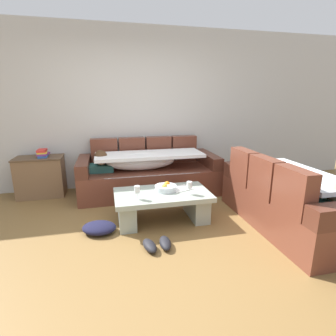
# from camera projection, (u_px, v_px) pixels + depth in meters

# --- Properties ---
(ground_plane) EXTENTS (14.00, 14.00, 0.00)m
(ground_plane) POSITION_uv_depth(u_px,v_px,m) (151.00, 243.00, 2.87)
(ground_plane) COLOR brown
(back_wall) EXTENTS (9.00, 0.10, 2.70)m
(back_wall) POSITION_uv_depth(u_px,v_px,m) (129.00, 109.00, 4.54)
(back_wall) COLOR #BCBBB6
(back_wall) RESTS_ON ground_plane
(couch_along_wall) EXTENTS (2.23, 0.92, 0.88)m
(couch_along_wall) POSITION_uv_depth(u_px,v_px,m) (147.00, 173.00, 4.36)
(couch_along_wall) COLOR brown
(couch_along_wall) RESTS_ON ground_plane
(couch_near_window) EXTENTS (0.92, 1.85, 0.88)m
(couch_near_window) POSITION_uv_depth(u_px,v_px,m) (289.00, 200.00, 3.20)
(couch_near_window) COLOR brown
(couch_near_window) RESTS_ON ground_plane
(coffee_table) EXTENTS (1.20, 0.68, 0.38)m
(coffee_table) POSITION_uv_depth(u_px,v_px,m) (162.00, 203.00, 3.36)
(coffee_table) COLOR #97A496
(coffee_table) RESTS_ON ground_plane
(fruit_bowl) EXTENTS (0.28, 0.28, 0.10)m
(fruit_bowl) POSITION_uv_depth(u_px,v_px,m) (166.00, 188.00, 3.38)
(fruit_bowl) COLOR silver
(fruit_bowl) RESTS_ON coffee_table
(wine_glass_near_left) EXTENTS (0.07, 0.07, 0.17)m
(wine_glass_near_left) POSITION_uv_depth(u_px,v_px,m) (137.00, 190.00, 3.07)
(wine_glass_near_left) COLOR silver
(wine_glass_near_left) RESTS_ON coffee_table
(wine_glass_near_right) EXTENTS (0.07, 0.07, 0.17)m
(wine_glass_near_right) POSITION_uv_depth(u_px,v_px,m) (189.00, 186.00, 3.23)
(wine_glass_near_right) COLOR silver
(wine_glass_near_right) RESTS_ON coffee_table
(open_magazine) EXTENTS (0.33, 0.29, 0.01)m
(open_magazine) POSITION_uv_depth(u_px,v_px,m) (181.00, 188.00, 3.45)
(open_magazine) COLOR white
(open_magazine) RESTS_ON coffee_table
(side_cabinet) EXTENTS (0.72, 0.44, 0.64)m
(side_cabinet) POSITION_uv_depth(u_px,v_px,m) (41.00, 177.00, 4.20)
(side_cabinet) COLOR brown
(side_cabinet) RESTS_ON ground_plane
(book_stack_on_cabinet) EXTENTS (0.18, 0.24, 0.12)m
(book_stack_on_cabinet) POSITION_uv_depth(u_px,v_px,m) (43.00, 153.00, 4.11)
(book_stack_on_cabinet) COLOR #2D569E
(book_stack_on_cabinet) RESTS_ON side_cabinet
(pair_of_shoes) EXTENTS (0.32, 0.30, 0.09)m
(pair_of_shoes) POSITION_uv_depth(u_px,v_px,m) (157.00, 244.00, 2.76)
(pair_of_shoes) COLOR black
(pair_of_shoes) RESTS_ON ground_plane
(crumpled_garment) EXTENTS (0.48, 0.43, 0.12)m
(crumpled_garment) POSITION_uv_depth(u_px,v_px,m) (99.00, 228.00, 3.09)
(crumpled_garment) COLOR #191933
(crumpled_garment) RESTS_ON ground_plane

